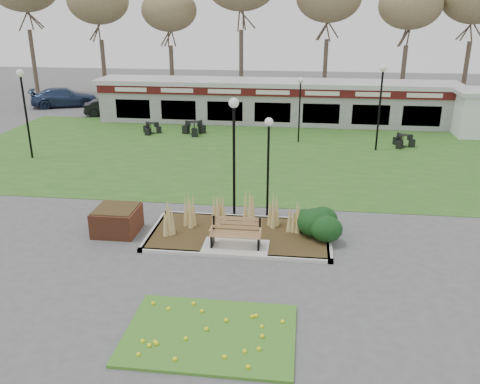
# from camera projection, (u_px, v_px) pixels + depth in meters

# --- Properties ---
(ground) EXTENTS (100.00, 100.00, 0.00)m
(ground) POSITION_uv_depth(u_px,v_px,m) (235.00, 252.00, 16.84)
(ground) COLOR #515154
(ground) RESTS_ON ground
(lawn) EXTENTS (34.00, 16.00, 0.02)m
(lawn) POSITION_uv_depth(u_px,v_px,m) (264.00, 153.00, 28.01)
(lawn) COLOR #2B5D1D
(lawn) RESTS_ON ground
(flower_bed) EXTENTS (4.20, 3.00, 0.16)m
(flower_bed) POSITION_uv_depth(u_px,v_px,m) (210.00, 333.00, 12.54)
(flower_bed) COLOR #32691E
(flower_bed) RESTS_ON ground
(planting_bed) EXTENTS (6.75, 3.40, 1.27)m
(planting_bed) POSITION_uv_depth(u_px,v_px,m) (276.00, 227.00, 17.82)
(planting_bed) COLOR #382916
(planting_bed) RESTS_ON ground
(park_bench) EXTENTS (1.70, 0.66, 0.93)m
(park_bench) POSITION_uv_depth(u_px,v_px,m) (236.00, 232.00, 16.87)
(park_bench) COLOR olive
(park_bench) RESTS_ON ground
(brick_planter) EXTENTS (1.50, 1.50, 0.95)m
(brick_planter) POSITION_uv_depth(u_px,v_px,m) (117.00, 220.00, 18.13)
(brick_planter) COLOR brown
(brick_planter) RESTS_ON ground
(food_pavilion) EXTENTS (24.60, 3.40, 2.90)m
(food_pavilion) POSITION_uv_depth(u_px,v_px,m) (274.00, 101.00, 34.92)
(food_pavilion) COLOR gray
(food_pavilion) RESTS_ON ground
(lamp_post_near_left) EXTENTS (0.32, 0.32, 3.86)m
(lamp_post_near_left) POSITION_uv_depth(u_px,v_px,m) (268.00, 146.00, 18.76)
(lamp_post_near_left) COLOR black
(lamp_post_near_left) RESTS_ON ground
(lamp_post_near_right) EXTENTS (0.38, 0.38, 4.55)m
(lamp_post_near_right) POSITION_uv_depth(u_px,v_px,m) (234.00, 131.00, 18.73)
(lamp_post_near_right) COLOR black
(lamp_post_near_right) RESTS_ON ground
(lamp_post_mid_right) EXTENTS (0.39, 0.39, 4.73)m
(lamp_post_mid_right) POSITION_uv_depth(u_px,v_px,m) (381.00, 89.00, 27.41)
(lamp_post_mid_right) COLOR black
(lamp_post_mid_right) RESTS_ON ground
(lamp_post_far_right) EXTENTS (0.32, 0.32, 3.82)m
(lamp_post_far_right) POSITION_uv_depth(u_px,v_px,m) (300.00, 95.00, 29.37)
(lamp_post_far_right) COLOR black
(lamp_post_far_right) RESTS_ON ground
(lamp_post_far_left) EXTENTS (0.39, 0.39, 4.66)m
(lamp_post_far_left) POSITION_uv_depth(u_px,v_px,m) (23.00, 94.00, 26.01)
(lamp_post_far_left) COLOR black
(lamp_post_far_left) RESTS_ON ground
(bistro_set_a) EXTENTS (1.26, 1.18, 0.68)m
(bistro_set_a) POSITION_uv_depth(u_px,v_px,m) (151.00, 130.00, 32.29)
(bistro_set_a) COLOR black
(bistro_set_a) RESTS_ON ground
(bistro_set_b) EXTENTS (1.48, 1.48, 0.81)m
(bistro_set_b) POSITION_uv_depth(u_px,v_px,m) (194.00, 130.00, 32.03)
(bistro_set_b) COLOR black
(bistro_set_b) RESTS_ON ground
(bistro_set_d) EXTENTS (1.17, 1.33, 0.71)m
(bistro_set_d) POSITION_uv_depth(u_px,v_px,m) (403.00, 143.00, 29.24)
(bistro_set_d) COLOR black
(bistro_set_d) RESTS_ON ground
(car_black) EXTENTS (3.98, 2.41, 1.24)m
(car_black) POSITION_uv_depth(u_px,v_px,m) (110.00, 107.00, 37.62)
(car_black) COLOR black
(car_black) RESTS_ON ground
(car_blue) EXTENTS (5.56, 3.94, 1.50)m
(car_blue) POSITION_uv_depth(u_px,v_px,m) (64.00, 97.00, 40.80)
(car_blue) COLOR navy
(car_blue) RESTS_ON ground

